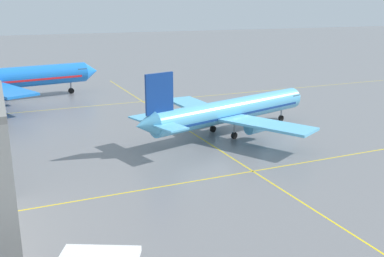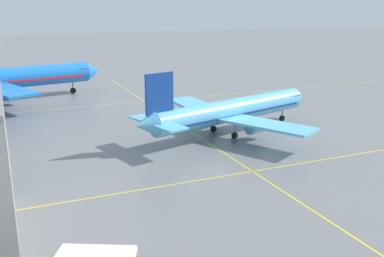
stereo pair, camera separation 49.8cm
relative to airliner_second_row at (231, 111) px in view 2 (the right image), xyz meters
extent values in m
cylinder|color=#5BB7E5|center=(0.45, 0.13, 0.06)|extent=(27.75, 10.78, 3.31)
cone|color=#5BB7E5|center=(14.96, 4.23, 0.06)|extent=(3.06, 3.74, 3.25)
cone|color=#5BB7E5|center=(-14.32, -4.05, 0.41)|extent=(3.54, 3.79, 3.15)
cube|color=navy|center=(-12.14, -3.43, 4.16)|extent=(4.11, 1.44, 5.23)
cube|color=#5BB7E5|center=(-11.84, -6.07, 0.41)|extent=(3.92, 5.12, 0.21)
cube|color=#5BB7E5|center=(-13.27, -1.03, 0.41)|extent=(3.92, 5.12, 0.21)
cube|color=#5BB7E5|center=(1.63, -7.24, -0.46)|extent=(10.11, 13.68, 0.35)
cube|color=#5BB7E5|center=(-2.40, 7.02, -0.46)|extent=(5.39, 13.35, 0.35)
cylinder|color=#5BB7E5|center=(1.85, -4.19, -1.59)|extent=(3.35, 2.57, 1.83)
cylinder|color=#5BB7E5|center=(-0.62, 4.54, -1.59)|extent=(3.35, 2.57, 1.83)
cube|color=#385166|center=(13.04, 3.68, 0.54)|extent=(2.34, 3.36, 0.61)
cube|color=navy|center=(0.45, 0.13, -0.35)|extent=(25.61, 10.20, 0.31)
cylinder|color=#99999E|center=(11.36, 3.21, -2.07)|extent=(0.24, 0.24, 1.44)
cylinder|color=black|center=(11.36, 3.21, -3.03)|extent=(1.03, 0.64, 0.96)
cylinder|color=#99999E|center=(-0.61, -2.53, -2.07)|extent=(0.24, 0.24, 1.44)
cylinder|color=black|center=(-0.61, -2.53, -3.03)|extent=(1.03, 0.64, 0.96)
cylinder|color=#99999E|center=(-1.85, 1.83, -2.07)|extent=(0.24, 0.24, 1.44)
cylinder|color=black|center=(-1.85, 1.83, -3.03)|extent=(1.03, 0.64, 0.96)
cylinder|color=blue|center=(-30.48, 38.79, 0.95)|extent=(35.03, 9.81, 4.14)
cone|color=blue|center=(-11.91, 41.88, 0.95)|extent=(3.46, 4.46, 4.05)
cube|color=blue|center=(-30.03, 29.48, 0.30)|extent=(11.24, 17.26, 0.44)
cylinder|color=blue|center=(-29.33, 33.24, -1.12)|extent=(4.03, 2.86, 2.29)
cube|color=#385166|center=(-14.38, 41.47, 1.55)|extent=(2.56, 4.07, 0.76)
cube|color=red|center=(-30.48, 38.79, 0.43)|extent=(32.29, 9.39, 0.39)
cylinder|color=#99999E|center=(-16.53, 41.11, -1.72)|extent=(0.30, 0.30, 1.80)
cylinder|color=black|center=(-16.53, 41.11, -2.91)|extent=(1.26, 0.68, 1.20)
cube|color=yellow|center=(-4.91, -14.75, -3.51)|extent=(129.43, 0.20, 0.01)
cube|color=yellow|center=(-4.91, 26.98, -3.51)|extent=(129.43, 0.20, 0.01)
cube|color=yellow|center=(-4.91, -14.75, -3.51)|extent=(0.20, 137.70, 0.01)
camera|label=1|loc=(-30.71, -55.98, 15.09)|focal=41.65mm
camera|label=2|loc=(-30.26, -56.18, 15.09)|focal=41.65mm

